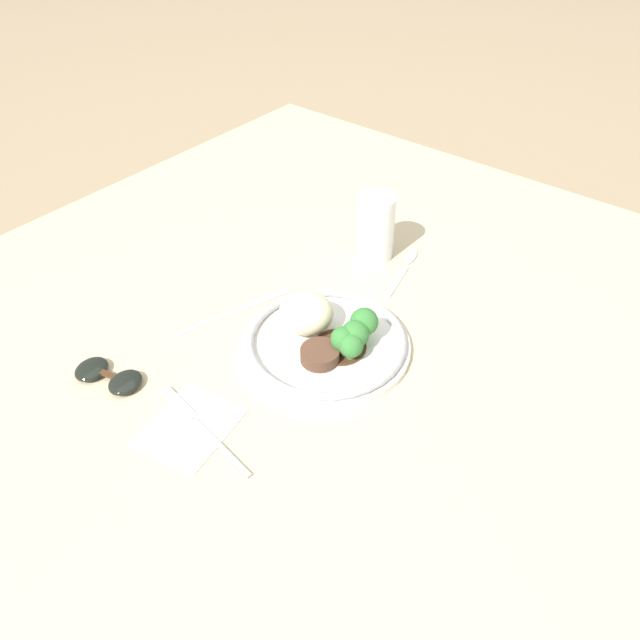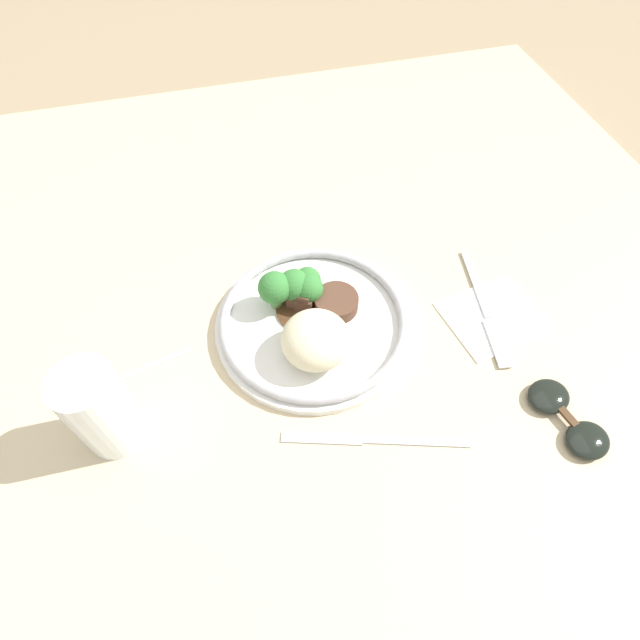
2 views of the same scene
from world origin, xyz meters
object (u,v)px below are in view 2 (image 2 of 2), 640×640
at_px(plate, 312,319).
at_px(juice_glass, 101,411).
at_px(fork, 487,317).
at_px(sunglasses, 567,418).
at_px(knife, 368,440).
at_px(spoon, 104,385).

bearing_deg(plate, juice_glass, 18.62).
bearing_deg(fork, sunglasses, 17.25).
distance_m(juice_glass, knife, 0.28).
distance_m(plate, juice_glass, 0.26).
bearing_deg(juice_glass, sunglasses, 166.84).
xyz_separation_m(plate, juice_glass, (0.24, 0.08, 0.03)).
bearing_deg(plate, spoon, 3.96).
height_order(fork, sunglasses, sunglasses).
height_order(juice_glass, sunglasses, juice_glass).
distance_m(plate, sunglasses, 0.31).
bearing_deg(knife, juice_glass, 0.41).
distance_m(knife, spoon, 0.31).
bearing_deg(spoon, fork, 163.88).
xyz_separation_m(juice_glass, spoon, (0.01, -0.06, -0.05)).
relative_size(juice_glass, sunglasses, 1.04).
bearing_deg(knife, plate, -65.12).
distance_m(juice_glass, spoon, 0.08).
relative_size(knife, sunglasses, 1.79).
distance_m(plate, spoon, 0.26).
bearing_deg(sunglasses, fork, -94.96).
height_order(juice_glass, fork, juice_glass).
distance_m(spoon, sunglasses, 0.53).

